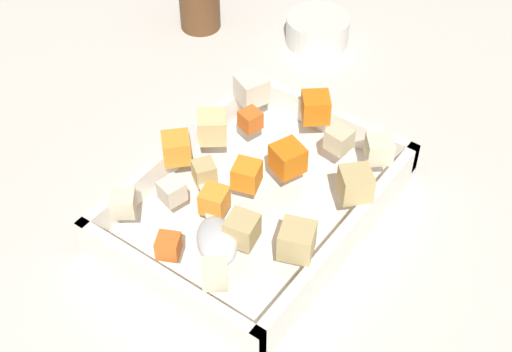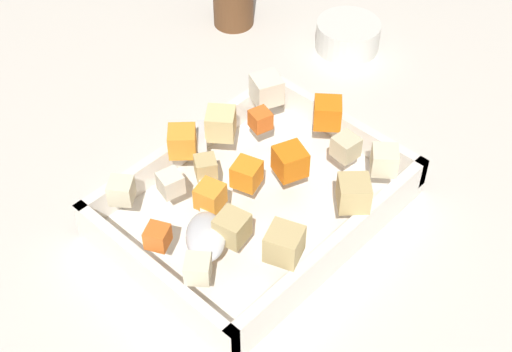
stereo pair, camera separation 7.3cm
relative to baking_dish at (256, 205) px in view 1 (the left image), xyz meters
name	(u,v)px [view 1 (the left image)]	position (x,y,z in m)	size (l,w,h in m)	color
ground_plane	(253,203)	(-0.01, -0.01, -0.02)	(4.00, 4.00, 0.00)	beige
baking_dish	(256,205)	(0.00, 0.00, 0.00)	(0.32, 0.24, 0.05)	white
carrot_chunk_far_right	(288,158)	(-0.04, 0.02, 0.05)	(0.03, 0.03, 0.03)	orange
carrot_chunk_corner_ne	(316,107)	(-0.13, -0.01, 0.05)	(0.03, 0.03, 0.03)	orange
carrot_chunk_heap_top	(250,120)	(-0.07, -0.06, 0.05)	(0.02, 0.02, 0.02)	orange
carrot_chunk_back_center	(176,148)	(0.02, -0.09, 0.05)	(0.03, 0.03, 0.03)	orange
carrot_chunk_under_handle	(213,199)	(0.06, -0.01, 0.05)	(0.03, 0.03, 0.03)	orange
carrot_chunk_corner_nw	(247,175)	(0.01, -0.01, 0.05)	(0.03, 0.03, 0.03)	orange
carrot_chunk_corner_sw	(166,244)	(0.13, -0.02, 0.05)	(0.02, 0.02, 0.02)	orange
potato_chunk_rim_edge	(242,229)	(0.07, 0.04, 0.05)	(0.03, 0.03, 0.03)	tan
potato_chunk_near_spoon	(356,184)	(-0.05, 0.10, 0.05)	(0.03, 0.03, 0.03)	tan
potato_chunk_near_left	(297,240)	(0.05, 0.09, 0.05)	(0.03, 0.03, 0.03)	tan
potato_chunk_front_center	(215,274)	(0.13, 0.05, 0.05)	(0.02, 0.02, 0.02)	beige
potato_chunk_heap_side	(379,149)	(-0.11, 0.09, 0.05)	(0.03, 0.03, 0.03)	beige
potato_chunk_corner_se	(212,127)	(-0.03, -0.08, 0.05)	(0.03, 0.03, 0.03)	#E0CC89
potato_chunk_center	(123,203)	(0.12, -0.09, 0.05)	(0.03, 0.03, 0.03)	beige
potato_chunk_near_right	(204,172)	(0.03, -0.05, 0.05)	(0.02, 0.02, 0.02)	tan
potato_chunk_far_left	(339,139)	(-0.10, 0.04, 0.05)	(0.03, 0.03, 0.03)	beige
parsnip_chunk_mid_left	(172,191)	(0.07, -0.06, 0.05)	(0.02, 0.02, 0.02)	silver
parsnip_chunk_mid_right	(252,89)	(-0.11, -0.09, 0.05)	(0.03, 0.03, 0.03)	silver
serving_spoon	(215,231)	(0.09, 0.01, 0.05)	(0.16, 0.18, 0.02)	silver
small_prep_bowl	(317,30)	(-0.32, -0.13, 0.01)	(0.09, 0.09, 0.04)	silver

